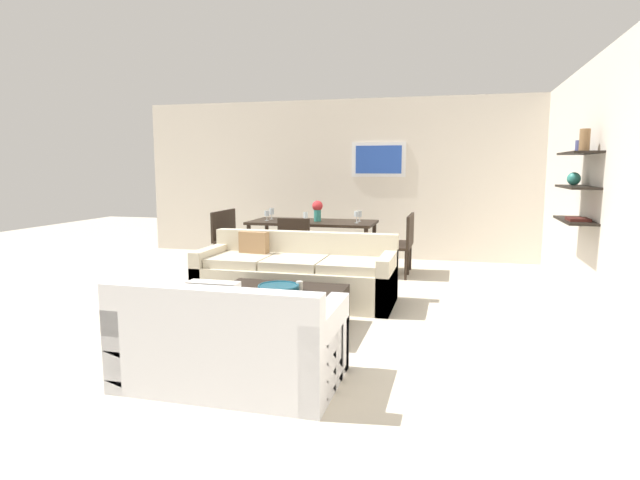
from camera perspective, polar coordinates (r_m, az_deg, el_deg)
ground_plane at (r=5.84m, az=-2.32°, el=-7.50°), size 18.00×18.00×0.00m
back_wall_unit at (r=9.02m, az=6.04°, el=6.61°), size 8.40×0.09×2.70m
right_wall_shelf_unit at (r=6.15m, az=27.68°, el=5.13°), size 0.34×8.20×2.70m
sofa_beige at (r=6.12m, az=-2.61°, el=-3.97°), size 2.27×0.90×0.78m
loveseat_white at (r=3.90m, az=-9.66°, el=-11.07°), size 1.54×0.90×0.78m
coffee_table at (r=5.08m, az=-4.56°, el=-7.67°), size 1.21×0.94×0.38m
decorative_bowl at (r=5.00m, az=-4.55°, el=-5.24°), size 0.40×0.40×0.07m
candle_jar at (r=5.06m, az=-2.25°, el=-4.99°), size 0.07×0.07×0.09m
dining_table at (r=7.90m, az=-0.80°, el=1.58°), size 1.88×0.88×0.75m
dining_chair_right_far at (r=7.88m, az=9.08°, el=0.17°), size 0.44×0.44×0.88m
dining_chair_right_near at (r=7.48m, az=8.78°, el=-0.23°), size 0.44×0.44×0.88m
dining_chair_left_far at (r=8.56m, az=-9.18°, el=0.78°), size 0.44×0.44×0.88m
dining_chair_foot at (r=7.12m, az=-2.61°, el=-0.56°), size 0.44×0.44×0.88m
dining_chair_left_near at (r=8.20m, az=-10.29°, el=0.45°), size 0.44×0.44×0.88m
wine_glass_right_near at (r=7.62m, az=4.01°, el=2.81°), size 0.07×0.07×0.17m
wine_glass_right_far at (r=7.84m, az=4.30°, el=2.83°), size 0.07×0.07×0.16m
wine_glass_left_far at (r=8.20m, az=-5.29°, el=3.10°), size 0.07×0.07×0.17m
wine_glass_left_near at (r=7.99m, az=-5.82°, el=2.86°), size 0.07×0.07×0.15m
wine_glass_foot at (r=7.52m, az=-1.58°, el=2.67°), size 0.06×0.06×0.17m
centerpiece_vase at (r=7.85m, az=-0.28°, el=3.39°), size 0.16×0.16×0.31m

